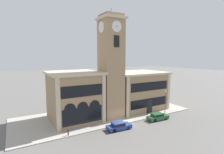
{
  "coord_description": "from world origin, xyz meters",
  "views": [
    {
      "loc": [
        -17.58,
        -26.13,
        12.64
      ],
      "look_at": [
        -0.99,
        2.52,
        8.78
      ],
      "focal_mm": 28.0,
      "sensor_mm": 36.0,
      "label": 1
    }
  ],
  "objects": [
    {
      "name": "parked_car_near",
      "position": [
        -1.92,
        -1.41,
        0.69
      ],
      "size": [
        4.45,
        2.12,
        1.32
      ],
      "rotation": [
        0.0,
        0.0,
        -0.06
      ],
      "color": "navy",
      "rests_on": "ground_plane"
    },
    {
      "name": "street_lamp",
      "position": [
        11.51,
        0.58,
        3.55
      ],
      "size": [
        0.36,
        0.36,
        5.09
      ],
      "color": "#4C4C51",
      "rests_on": "sidewalk_kerb"
    },
    {
      "name": "clock_tower",
      "position": [
        -0.0,
        4.61,
        10.5
      ],
      "size": [
        4.89,
        4.89,
        22.1
      ],
      "color": "#9E7F5B",
      "rests_on": "ground_plane"
    },
    {
      "name": "town_hall_right_wing",
      "position": [
        8.66,
        7.2,
        4.52
      ],
      "size": [
        13.24,
        10.12,
        9.0
      ],
      "color": "#9E7F5B",
      "rests_on": "ground_plane"
    },
    {
      "name": "sidewalk_kerb",
      "position": [
        0.0,
        6.97,
        0.07
      ],
      "size": [
        37.86,
        13.95,
        0.15
      ],
      "color": "#A39E93",
      "rests_on": "ground_plane"
    },
    {
      "name": "bollard",
      "position": [
        -10.32,
        0.4,
        0.67
      ],
      "size": [
        0.18,
        0.18,
        1.06
      ],
      "color": "black",
      "rests_on": "sidewalk_kerb"
    },
    {
      "name": "ground_plane",
      "position": [
        0.0,
        0.0,
        0.0
      ],
      "size": [
        300.0,
        300.0,
        0.0
      ],
      "primitive_type": "plane",
      "color": "#605E5B"
    },
    {
      "name": "parked_car_mid",
      "position": [
        7.33,
        -1.41,
        0.72
      ],
      "size": [
        4.64,
        1.99,
        1.36
      ],
      "rotation": [
        0.0,
        0.0,
        -0.06
      ],
      "color": "#285633",
      "rests_on": "ground_plane"
    },
    {
      "name": "town_hall_left_wing",
      "position": [
        -6.99,
        7.2,
        4.88
      ],
      "size": [
        9.9,
        10.12,
        9.7
      ],
      "color": "#9E7F5B",
      "rests_on": "ground_plane"
    }
  ]
}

